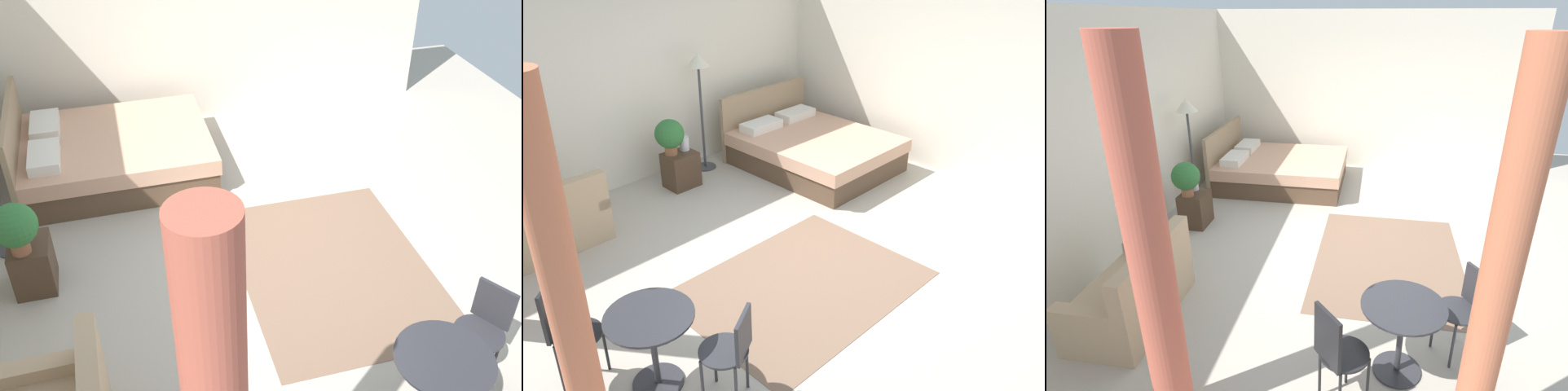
% 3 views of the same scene
% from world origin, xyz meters
% --- Properties ---
extents(ground_plane, '(9.18, 8.83, 0.02)m').
position_xyz_m(ground_plane, '(0.00, 0.00, -0.01)').
color(ground_plane, '#B2A899').
extents(wall_back, '(9.18, 0.12, 2.89)m').
position_xyz_m(wall_back, '(0.00, 2.92, 1.44)').
color(wall_back, silver).
rests_on(wall_back, ground).
extents(wall_right, '(0.12, 5.83, 2.89)m').
position_xyz_m(wall_right, '(3.09, 0.00, 1.44)').
color(wall_right, silver).
rests_on(wall_right, ground).
extents(area_rug, '(2.34, 1.76, 0.01)m').
position_xyz_m(area_rug, '(-0.39, -0.45, 0.00)').
color(area_rug, '#7F604C').
rests_on(area_rug, ground).
extents(bed, '(1.74, 2.18, 0.99)m').
position_xyz_m(bed, '(1.88, 1.46, 0.27)').
color(bed, brown).
rests_on(bed, ground).
extents(couch, '(1.29, 0.75, 0.84)m').
position_xyz_m(couch, '(-1.88, 2.01, 0.28)').
color(couch, tan).
rests_on(couch, ground).
extents(nightstand, '(0.42, 0.35, 0.49)m').
position_xyz_m(nightstand, '(0.11, 2.27, 0.24)').
color(nightstand, '#473323').
rests_on(nightstand, ground).
extents(potted_plant, '(0.39, 0.39, 0.49)m').
position_xyz_m(potted_plant, '(0.01, 2.31, 0.76)').
color(potted_plant, '#935B3D').
rests_on(potted_plant, nightstand).
extents(vase, '(0.13, 0.13, 0.19)m').
position_xyz_m(vase, '(0.23, 2.32, 0.58)').
color(vase, silver).
rests_on(vase, nightstand).
extents(floor_lamp, '(0.32, 0.32, 1.69)m').
position_xyz_m(floor_lamp, '(0.72, 2.53, 1.39)').
color(floor_lamp, '#3F3F44').
rests_on(floor_lamp, ground).
extents(balcony_table, '(0.68, 0.68, 0.69)m').
position_xyz_m(balcony_table, '(-2.14, -0.52, 0.48)').
color(balcony_table, '#2D2D33').
rests_on(balcony_table, ground).
extents(cafe_chair_near_window, '(0.52, 0.52, 0.83)m').
position_xyz_m(cafe_chair_near_window, '(-1.81, -1.08, 0.52)').
color(cafe_chair_near_window, '#2D2D33').
rests_on(cafe_chair_near_window, ground).
extents(cafe_chair_near_couch, '(0.53, 0.53, 0.93)m').
position_xyz_m(cafe_chair_near_couch, '(-2.58, -0.04, 0.56)').
color(cafe_chair_near_couch, black).
rests_on(cafe_chair_near_couch, ground).
extents(curtain_left, '(0.22, 0.22, 2.73)m').
position_xyz_m(curtain_left, '(-2.84, -0.94, 1.36)').
color(curtain_left, '#D1704C').
rests_on(curtain_left, ground).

